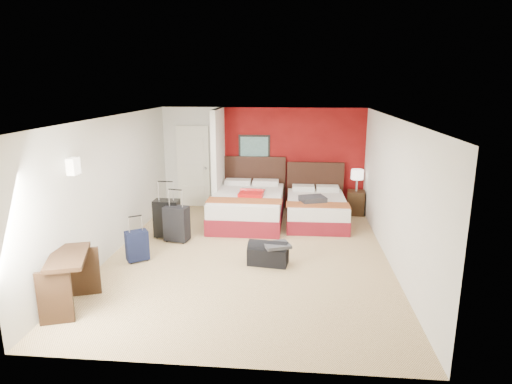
# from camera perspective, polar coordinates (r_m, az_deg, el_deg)

# --- Properties ---
(ground) EXTENTS (6.50, 6.50, 0.00)m
(ground) POSITION_cam_1_polar(r_m,az_deg,el_deg) (8.06, -0.98, -8.30)
(ground) COLOR #D2B681
(ground) RESTS_ON ground
(room_walls) EXTENTS (5.02, 6.52, 2.50)m
(room_walls) POSITION_cam_1_polar(r_m,az_deg,el_deg) (9.28, -8.71, 2.67)
(room_walls) COLOR silver
(room_walls) RESTS_ON ground
(red_accent_panel) EXTENTS (3.50, 0.04, 2.50)m
(red_accent_panel) POSITION_cam_1_polar(r_m,az_deg,el_deg) (10.79, 4.84, 4.33)
(red_accent_panel) COLOR maroon
(red_accent_panel) RESTS_ON ground
(partition_wall) EXTENTS (0.12, 1.20, 2.50)m
(partition_wall) POSITION_cam_1_polar(r_m,az_deg,el_deg) (10.34, -4.96, 3.91)
(partition_wall) COLOR silver
(partition_wall) RESTS_ON ground
(entry_door) EXTENTS (0.82, 0.06, 2.05)m
(entry_door) POSITION_cam_1_polar(r_m,az_deg,el_deg) (11.10, -8.22, 3.34)
(entry_door) COLOR silver
(entry_door) RESTS_ON ground
(bed_left) EXTENTS (1.56, 2.22, 0.66)m
(bed_left) POSITION_cam_1_polar(r_m,az_deg,el_deg) (9.84, -1.08, -2.06)
(bed_left) COLOR white
(bed_left) RESTS_ON ground
(bed_right) EXTENTS (1.34, 1.89, 0.56)m
(bed_right) POSITION_cam_1_polar(r_m,az_deg,el_deg) (9.88, 7.90, -2.43)
(bed_right) COLOR white
(bed_right) RESTS_ON ground
(red_suitcase_open) EXTENTS (0.57, 0.76, 0.09)m
(red_suitcase_open) POSITION_cam_1_polar(r_m,az_deg,el_deg) (9.64, -0.56, -0.08)
(red_suitcase_open) COLOR red
(red_suitcase_open) RESTS_ON bed_left
(jacket_bundle) EXTENTS (0.63, 0.56, 0.13)m
(jacket_bundle) POSITION_cam_1_polar(r_m,az_deg,el_deg) (9.50, 7.44, -0.94)
(jacket_bundle) COLOR #333338
(jacket_bundle) RESTS_ON bed_right
(nightstand) EXTENTS (0.45, 0.45, 0.57)m
(nightstand) POSITION_cam_1_polar(r_m,az_deg,el_deg) (10.70, 12.94, -1.36)
(nightstand) COLOR #311F10
(nightstand) RESTS_ON ground
(table_lamp) EXTENTS (0.33, 0.33, 0.52)m
(table_lamp) POSITION_cam_1_polar(r_m,az_deg,el_deg) (10.57, 13.10, 1.49)
(table_lamp) COLOR white
(table_lamp) RESTS_ON nightstand
(suitcase_black) EXTENTS (0.50, 0.32, 0.75)m
(suitcase_black) POSITION_cam_1_polar(r_m,az_deg,el_deg) (9.04, -11.58, -3.54)
(suitcase_black) COLOR black
(suitcase_black) RESTS_ON ground
(suitcase_charcoal) EXTENTS (0.51, 0.37, 0.69)m
(suitcase_charcoal) POSITION_cam_1_polar(r_m,az_deg,el_deg) (8.77, -10.35, -4.25)
(suitcase_charcoal) COLOR black
(suitcase_charcoal) RESTS_ON ground
(suitcase_navy) EXTENTS (0.44, 0.40, 0.52)m
(suitcase_navy) POSITION_cam_1_polar(r_m,az_deg,el_deg) (8.00, -15.32, -6.97)
(suitcase_navy) COLOR black
(suitcase_navy) RESTS_ON ground
(duffel_bag) EXTENTS (0.72, 0.45, 0.35)m
(duffel_bag) POSITION_cam_1_polar(r_m,az_deg,el_deg) (7.63, 1.60, -8.22)
(duffel_bag) COLOR black
(duffel_bag) RESTS_ON ground
(jacket_draped) EXTENTS (0.53, 0.49, 0.06)m
(jacket_draped) POSITION_cam_1_polar(r_m,az_deg,el_deg) (7.50, 2.74, -6.97)
(jacket_draped) COLOR #393A3E
(jacket_draped) RESTS_ON duffel_bag
(desk) EXTENTS (0.77, 1.06, 0.80)m
(desk) POSITION_cam_1_polar(r_m,az_deg,el_deg) (6.65, -23.16, -10.79)
(desk) COLOR black
(desk) RESTS_ON ground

